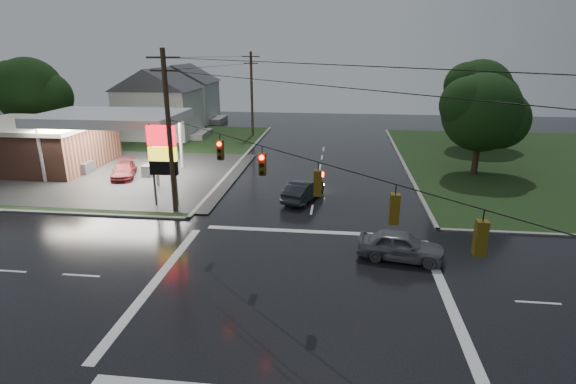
# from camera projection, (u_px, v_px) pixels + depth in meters

# --- Properties ---
(ground) EXTENTS (120.00, 120.00, 0.00)m
(ground) POSITION_uv_depth(u_px,v_px,m) (297.00, 288.00, 21.53)
(ground) COLOR black
(ground) RESTS_ON ground
(grass_nw) EXTENTS (36.00, 36.00, 0.08)m
(grass_nw) POSITION_uv_depth(u_px,v_px,m) (83.00, 153.00, 48.96)
(grass_nw) COLOR #193216
(grass_nw) RESTS_ON ground
(gas_station) EXTENTS (26.20, 18.00, 5.60)m
(gas_station) POSITION_uv_depth(u_px,v_px,m) (46.00, 142.00, 42.20)
(gas_station) COLOR #2D2D2D
(gas_station) RESTS_ON ground
(pylon_sign) EXTENTS (2.00, 0.35, 6.00)m
(pylon_sign) POSITION_uv_depth(u_px,v_px,m) (163.00, 152.00, 31.38)
(pylon_sign) COLOR #59595E
(pylon_sign) RESTS_ON ground
(utility_pole_nw) EXTENTS (2.20, 0.32, 11.00)m
(utility_pole_nw) POSITION_uv_depth(u_px,v_px,m) (169.00, 131.00, 29.80)
(utility_pole_nw) COLOR #382619
(utility_pole_nw) RESTS_ON ground
(utility_pole_n) EXTENTS (2.20, 0.32, 10.50)m
(utility_pole_n) POSITION_uv_depth(u_px,v_px,m) (252.00, 93.00, 56.80)
(utility_pole_n) COLOR #382619
(utility_pole_n) RESTS_ON ground
(traffic_signals) EXTENTS (26.87, 26.87, 1.47)m
(traffic_signals) POSITION_uv_depth(u_px,v_px,m) (298.00, 157.00, 19.52)
(traffic_signals) COLOR black
(traffic_signals) RESTS_ON ground
(house_near) EXTENTS (11.05, 8.48, 8.60)m
(house_near) POSITION_uv_depth(u_px,v_px,m) (160.00, 102.00, 56.51)
(house_near) COLOR silver
(house_near) RESTS_ON ground
(house_far) EXTENTS (11.05, 8.48, 8.60)m
(house_far) POSITION_uv_depth(u_px,v_px,m) (184.00, 93.00, 67.96)
(house_far) COLOR silver
(house_far) RESTS_ON ground
(tree_nw_behind) EXTENTS (8.93, 7.60, 10.00)m
(tree_nw_behind) POSITION_uv_depth(u_px,v_px,m) (31.00, 91.00, 51.71)
(tree_nw_behind) COLOR black
(tree_nw_behind) RESTS_ON ground
(tree_ne_near) EXTENTS (7.99, 6.80, 8.98)m
(tree_ne_near) POSITION_uv_depth(u_px,v_px,m) (483.00, 113.00, 39.04)
(tree_ne_near) COLOR black
(tree_ne_near) RESTS_ON ground
(tree_ne_far) EXTENTS (8.46, 7.20, 9.80)m
(tree_ne_far) POSITION_uv_depth(u_px,v_px,m) (480.00, 93.00, 49.85)
(tree_ne_far) COLOR black
(tree_ne_far) RESTS_ON ground
(car_north) EXTENTS (3.04, 4.91, 1.53)m
(car_north) POSITION_uv_depth(u_px,v_px,m) (303.00, 190.00, 33.70)
(car_north) COLOR #21262A
(car_north) RESTS_ON ground
(car_crossing) EXTENTS (4.91, 2.65, 1.59)m
(car_crossing) POSITION_uv_depth(u_px,v_px,m) (401.00, 246.00, 24.28)
(car_crossing) COLOR slate
(car_crossing) RESTS_ON ground
(car_pump) EXTENTS (3.20, 4.89, 1.32)m
(car_pump) POSITION_uv_depth(u_px,v_px,m) (124.00, 171.00, 39.49)
(car_pump) COLOR #5E1518
(car_pump) RESTS_ON ground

